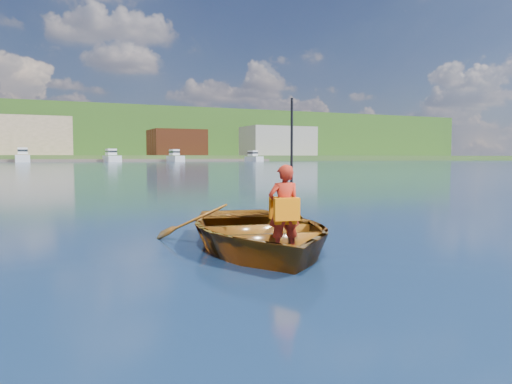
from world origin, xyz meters
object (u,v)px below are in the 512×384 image
dock (70,161)px  marina_yachts (0,157)px  rowboat (257,231)px  child_paddler (284,209)px

dock → marina_yachts: size_ratio=1.11×
rowboat → child_paddler: child_paddler is taller
rowboat → dock: (7.54, 148.44, 0.12)m
dock → marina_yachts: 18.63m
dock → marina_yachts: (-18.01, -4.68, 0.99)m
rowboat → child_paddler: (-0.02, -0.91, 0.42)m
child_paddler → marina_yachts: 145.05m
child_paddler → marina_yachts: size_ratio=0.01×
rowboat → child_paddler: size_ratio=2.20×
rowboat → marina_yachts: size_ratio=0.03×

